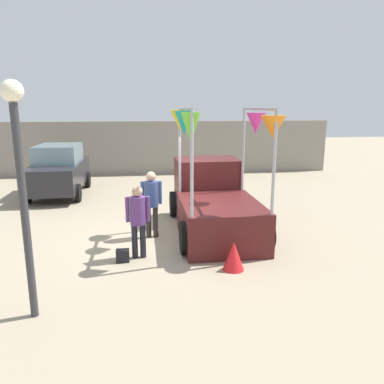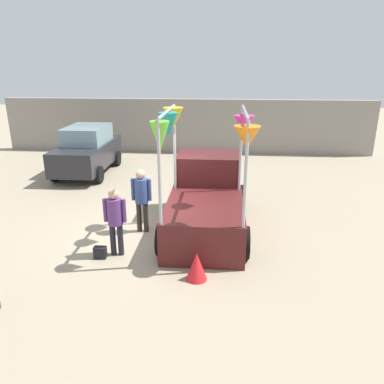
{
  "view_description": "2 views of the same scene",
  "coord_description": "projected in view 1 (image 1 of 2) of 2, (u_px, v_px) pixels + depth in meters",
  "views": [
    {
      "loc": [
        -0.43,
        -9.08,
        3.27
      ],
      "look_at": [
        0.76,
        -0.18,
        1.22
      ],
      "focal_mm": 35.0,
      "sensor_mm": 36.0,
      "label": 1
    },
    {
      "loc": [
        1.82,
        -8.84,
        4.27
      ],
      "look_at": [
        1.14,
        -0.59,
        1.39
      ],
      "focal_mm": 35.0,
      "sensor_mm": 36.0,
      "label": 2
    }
  ],
  "objects": [
    {
      "name": "person_vendor",
      "position": [
        151.0,
        198.0,
        9.41
      ],
      "size": [
        0.53,
        0.34,
        1.7
      ],
      "color": "#2D2823",
      "rests_on": "ground"
    },
    {
      "name": "folded_kite_bundle_crimson",
      "position": [
        234.0,
        256.0,
        7.63
      ],
      "size": [
        0.59,
        0.59,
        0.6
      ],
      "primitive_type": "cone",
      "rotation": [
        0.0,
        0.0,
        1.12
      ],
      "color": "red",
      "rests_on": "ground"
    },
    {
      "name": "brick_boundary_wall",
      "position": [
        151.0,
        148.0,
        18.42
      ],
      "size": [
        18.0,
        0.36,
        2.6
      ],
      "primitive_type": "cube",
      "color": "gray",
      "rests_on": "ground"
    },
    {
      "name": "handbag",
      "position": [
        123.0,
        256.0,
        8.06
      ],
      "size": [
        0.28,
        0.16,
        0.28
      ],
      "primitive_type": "cube",
      "color": "black",
      "rests_on": "ground"
    },
    {
      "name": "street_lamp",
      "position": [
        20.0,
        167.0,
        5.47
      ],
      "size": [
        0.32,
        0.32,
        3.65
      ],
      "color": "#333338",
      "rests_on": "ground"
    },
    {
      "name": "parked_car",
      "position": [
        59.0,
        170.0,
        14.13
      ],
      "size": [
        1.88,
        4.0,
        1.88
      ],
      "color": "#26262B",
      "rests_on": "ground"
    },
    {
      "name": "person_customer",
      "position": [
        138.0,
        215.0,
        8.11
      ],
      "size": [
        0.53,
        0.34,
        1.62
      ],
      "color": "black",
      "rests_on": "ground"
    },
    {
      "name": "ground_plane",
      "position": [
        162.0,
        238.0,
        9.55
      ],
      "size": [
        60.0,
        60.0,
        0.0
      ],
      "primitive_type": "plane",
      "color": "gray"
    },
    {
      "name": "vendor_truck",
      "position": [
        212.0,
        197.0,
        10.14
      ],
      "size": [
        2.47,
        4.16,
        3.26
      ],
      "color": "#4C1919",
      "rests_on": "ground"
    }
  ]
}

